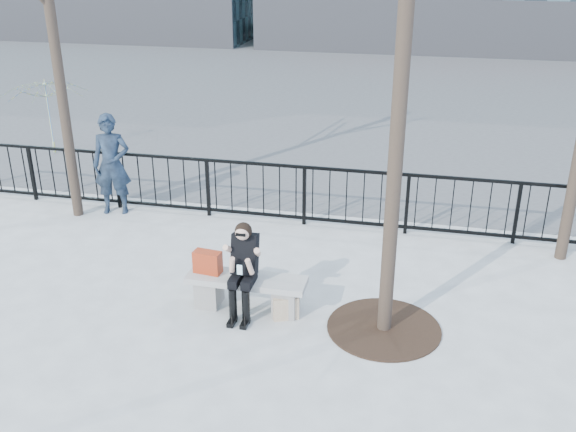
# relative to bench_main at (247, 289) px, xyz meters

# --- Properties ---
(ground) EXTENTS (120.00, 120.00, 0.00)m
(ground) POSITION_rel_bench_main_xyz_m (0.00, 0.00, -0.30)
(ground) COLOR #969691
(ground) RESTS_ON ground
(street_surface) EXTENTS (60.00, 23.00, 0.01)m
(street_surface) POSITION_rel_bench_main_xyz_m (0.00, 15.00, -0.30)
(street_surface) COLOR #474747
(street_surface) RESTS_ON ground
(railing) EXTENTS (14.00, 0.06, 1.10)m
(railing) POSITION_rel_bench_main_xyz_m (0.00, 3.00, 0.25)
(railing) COLOR black
(railing) RESTS_ON ground
(tree_grate) EXTENTS (1.50, 1.50, 0.02)m
(tree_grate) POSITION_rel_bench_main_xyz_m (1.90, -0.10, -0.29)
(tree_grate) COLOR black
(tree_grate) RESTS_ON ground
(bench_main) EXTENTS (1.65, 0.46, 0.49)m
(bench_main) POSITION_rel_bench_main_xyz_m (0.00, 0.00, 0.00)
(bench_main) COLOR slate
(bench_main) RESTS_ON ground
(seated_woman) EXTENTS (0.50, 0.64, 1.34)m
(seated_woman) POSITION_rel_bench_main_xyz_m (0.00, -0.16, 0.37)
(seated_woman) COLOR black
(seated_woman) RESTS_ON ground
(handbag) EXTENTS (0.40, 0.22, 0.31)m
(handbag) POSITION_rel_bench_main_xyz_m (-0.56, 0.02, 0.35)
(handbag) COLOR #A12E13
(handbag) RESTS_ON bench_main
(shopping_bag) EXTENTS (0.36, 0.25, 0.32)m
(shopping_bag) POSITION_rel_bench_main_xyz_m (0.58, -0.14, -0.14)
(shopping_bag) COLOR beige
(shopping_bag) RESTS_ON ground
(standing_man) EXTENTS (0.78, 0.61, 1.88)m
(standing_man) POSITION_rel_bench_main_xyz_m (-3.36, 2.78, 0.64)
(standing_man) COLOR black
(standing_man) RESTS_ON ground
(vendor_umbrella) EXTENTS (2.36, 2.39, 1.78)m
(vendor_umbrella) POSITION_rel_bench_main_xyz_m (-6.48, 5.72, 0.59)
(vendor_umbrella) COLOR yellow
(vendor_umbrella) RESTS_ON ground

